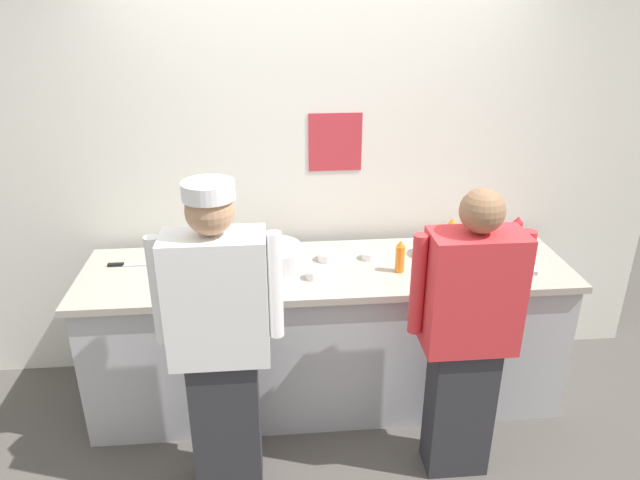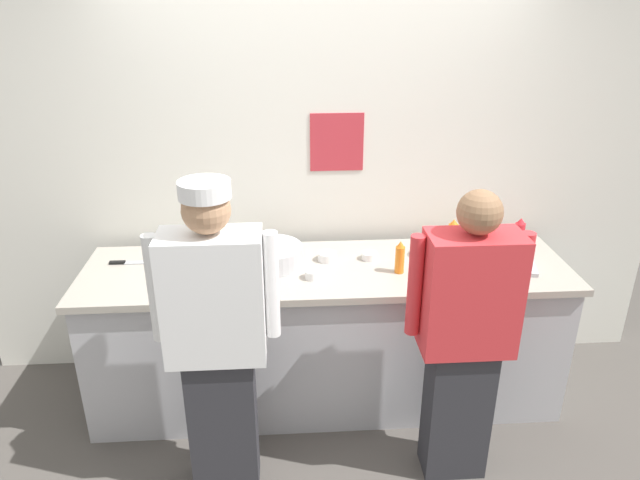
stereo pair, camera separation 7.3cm
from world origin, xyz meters
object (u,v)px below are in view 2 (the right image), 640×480
at_px(squeeze_bottle_primary, 453,234).
at_px(ramekin_orange_sauce, 369,255).
at_px(ramekin_yellow_sauce, 312,274).
at_px(deli_cup, 167,250).
at_px(squeeze_bottle_spare, 519,233).
at_px(chefs_knife, 129,262).
at_px(chef_near_left, 217,338).
at_px(plate_stack_front, 209,269).
at_px(mixing_bowl_steel, 270,255).
at_px(squeeze_bottle_secondary, 400,258).
at_px(chef_center, 465,335).
at_px(sheet_tray, 494,262).
at_px(plate_stack_rear, 429,252).
at_px(ramekin_red_sauce, 427,270).
at_px(ramekin_green_sauce, 327,256).

height_order(squeeze_bottle_primary, ramekin_orange_sauce, squeeze_bottle_primary).
bearing_deg(ramekin_orange_sauce, ramekin_yellow_sauce, -147.27).
height_order(ramekin_orange_sauce, deli_cup, deli_cup).
relative_size(squeeze_bottle_spare, chefs_knife, 0.67).
relative_size(chef_near_left, chefs_knife, 6.00).
relative_size(plate_stack_front, mixing_bowl_steel, 0.62).
height_order(plate_stack_front, squeeze_bottle_secondary, squeeze_bottle_secondary).
relative_size(squeeze_bottle_primary, chefs_knife, 0.69).
bearing_deg(chef_center, chef_near_left, -179.21).
relative_size(sheet_tray, squeeze_bottle_spare, 2.45).
bearing_deg(sheet_tray, ramekin_orange_sauce, 171.11).
distance_m(plate_stack_rear, deli_cup, 1.57).
xyz_separation_m(chef_near_left, ramekin_red_sauce, (1.12, 0.54, 0.05)).
distance_m(squeeze_bottle_spare, ramekin_red_sauce, 0.75).
xyz_separation_m(chef_center, ramekin_orange_sauce, (-0.37, 0.73, 0.10)).
relative_size(ramekin_red_sauce, deli_cup, 0.89).
distance_m(squeeze_bottle_spare, chefs_knife, 2.36).
xyz_separation_m(plate_stack_front, squeeze_bottle_spare, (1.88, 0.27, 0.05)).
xyz_separation_m(chef_near_left, deli_cup, (-0.37, 0.85, 0.07)).
bearing_deg(squeeze_bottle_spare, squeeze_bottle_primary, -179.71).
relative_size(mixing_bowl_steel, deli_cup, 3.86).
bearing_deg(squeeze_bottle_spare, chef_center, -124.06).
bearing_deg(sheet_tray, ramekin_yellow_sauce, -173.96).
height_order(plate_stack_rear, ramekin_green_sauce, ramekin_green_sauce).
bearing_deg(mixing_bowl_steel, ramekin_orange_sauce, 3.03).
distance_m(ramekin_green_sauce, chefs_knife, 1.16).
xyz_separation_m(sheet_tray, ramekin_yellow_sauce, (-1.07, -0.11, 0.01)).
xyz_separation_m(mixing_bowl_steel, chefs_knife, (-0.82, 0.07, -0.05)).
xyz_separation_m(chef_center, squeeze_bottle_secondary, (-0.22, 0.55, 0.16)).
bearing_deg(plate_stack_front, sheet_tray, 0.93).
bearing_deg(mixing_bowl_steel, ramekin_yellow_sauce, -39.87).
relative_size(plate_stack_rear, ramekin_orange_sauce, 2.10).
bearing_deg(sheet_tray, squeeze_bottle_secondary, -173.00).
bearing_deg(mixing_bowl_steel, squeeze_bottle_secondary, -11.82).
xyz_separation_m(sheet_tray, ramekin_orange_sauce, (-0.72, 0.11, 0.01)).
distance_m(squeeze_bottle_spare, ramekin_green_sauce, 1.21).
distance_m(chef_near_left, squeeze_bottle_secondary, 1.13).
relative_size(ramekin_yellow_sauce, ramekin_red_sauce, 0.98).
bearing_deg(chef_center, plate_stack_rear, 90.13).
bearing_deg(chef_near_left, plate_stack_front, 99.27).
bearing_deg(squeeze_bottle_secondary, sheet_tray, 7.00).
distance_m(chef_near_left, squeeze_bottle_spare, 1.99).
bearing_deg(squeeze_bottle_primary, deli_cup, -179.03).
relative_size(mixing_bowl_steel, squeeze_bottle_spare, 2.02).
height_order(ramekin_green_sauce, ramekin_yellow_sauce, ramekin_green_sauce).
height_order(chef_near_left, plate_stack_front, chef_near_left).
distance_m(plate_stack_rear, ramekin_red_sauce, 0.25).
relative_size(ramekin_yellow_sauce, deli_cup, 0.87).
distance_m(squeeze_bottle_secondary, squeeze_bottle_spare, 0.87).
bearing_deg(sheet_tray, squeeze_bottle_primary, 127.50).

